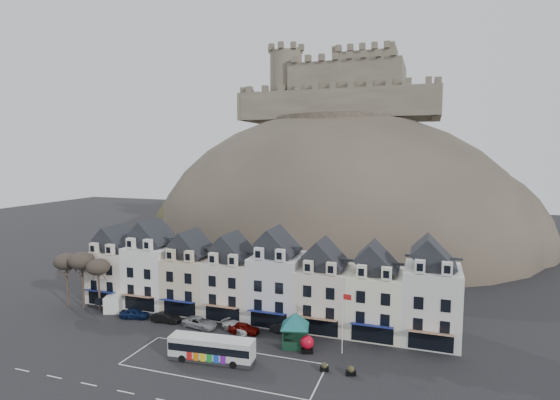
{
  "coord_description": "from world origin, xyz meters",
  "views": [
    {
      "loc": [
        23.08,
        -40.41,
        23.32
      ],
      "look_at": [
        0.87,
        24.0,
        16.07
      ],
      "focal_mm": 28.0,
      "sensor_mm": 36.0,
      "label": 1
    }
  ],
  "objects_px": {
    "white_van": "(117,301)",
    "car_maroon": "(244,328)",
    "car_charcoal": "(286,328)",
    "bus_shelter": "(295,320)",
    "car_white": "(236,327)",
    "car_black": "(166,318)",
    "car_navy": "(135,313)",
    "bus": "(212,348)",
    "car_silver": "(200,323)",
    "red_buoy": "(307,344)",
    "flagpole": "(343,319)"
  },
  "relations": [
    {
      "from": "red_buoy",
      "to": "flagpole",
      "type": "relative_size",
      "value": 0.27
    },
    {
      "from": "car_charcoal",
      "to": "car_silver",
      "type": "bearing_deg",
      "value": 103.68
    },
    {
      "from": "bus",
      "to": "car_black",
      "type": "bearing_deg",
      "value": 139.53
    },
    {
      "from": "bus",
      "to": "car_maroon",
      "type": "distance_m",
      "value": 8.24
    },
    {
      "from": "car_maroon",
      "to": "car_charcoal",
      "type": "distance_m",
      "value": 5.51
    },
    {
      "from": "car_silver",
      "to": "car_charcoal",
      "type": "bearing_deg",
      "value": -72.02
    },
    {
      "from": "car_navy",
      "to": "car_maroon",
      "type": "xyz_separation_m",
      "value": [
        16.8,
        0.28,
        -0.01
      ]
    },
    {
      "from": "car_black",
      "to": "car_white",
      "type": "xyz_separation_m",
      "value": [
        10.58,
        0.36,
        -0.04
      ]
    },
    {
      "from": "car_silver",
      "to": "car_maroon",
      "type": "distance_m",
      "value": 6.4
    },
    {
      "from": "bus",
      "to": "white_van",
      "type": "relative_size",
      "value": 1.75
    },
    {
      "from": "car_navy",
      "to": "car_white",
      "type": "xyz_separation_m",
      "value": [
        15.6,
        0.53,
        -0.07
      ]
    },
    {
      "from": "car_silver",
      "to": "car_charcoal",
      "type": "xyz_separation_m",
      "value": [
        11.6,
        1.97,
        0.02
      ]
    },
    {
      "from": "bus_shelter",
      "to": "car_navy",
      "type": "xyz_separation_m",
      "value": [
        -24.21,
        1.18,
        -2.58
      ]
    },
    {
      "from": "bus_shelter",
      "to": "car_white",
      "type": "distance_m",
      "value": 9.18
    },
    {
      "from": "bus",
      "to": "bus_shelter",
      "type": "xyz_separation_m",
      "value": [
        7.77,
        6.73,
        1.76
      ]
    },
    {
      "from": "flagpole",
      "to": "car_maroon",
      "type": "xyz_separation_m",
      "value": [
        -13.28,
        1.55,
        -3.56
      ]
    },
    {
      "from": "car_charcoal",
      "to": "car_white",
      "type": "bearing_deg",
      "value": 107.86
    },
    {
      "from": "bus",
      "to": "car_navy",
      "type": "height_order",
      "value": "bus"
    },
    {
      "from": "white_van",
      "to": "car_white",
      "type": "relative_size",
      "value": 1.31
    },
    {
      "from": "car_silver",
      "to": "car_charcoal",
      "type": "relative_size",
      "value": 1.14
    },
    {
      "from": "flagpole",
      "to": "car_black",
      "type": "xyz_separation_m",
      "value": [
        -25.07,
        1.45,
        -3.59
      ]
    },
    {
      "from": "car_black",
      "to": "white_van",
      "type": "bearing_deg",
      "value": 73.2
    },
    {
      "from": "car_navy",
      "to": "car_maroon",
      "type": "height_order",
      "value": "car_navy"
    },
    {
      "from": "red_buoy",
      "to": "car_silver",
      "type": "distance_m",
      "value": 15.8
    },
    {
      "from": "car_charcoal",
      "to": "bus_shelter",
      "type": "bearing_deg",
      "value": -141.98
    },
    {
      "from": "car_white",
      "to": "car_charcoal",
      "type": "height_order",
      "value": "car_charcoal"
    },
    {
      "from": "bus_shelter",
      "to": "car_silver",
      "type": "height_order",
      "value": "bus_shelter"
    },
    {
      "from": "white_van",
      "to": "car_navy",
      "type": "bearing_deg",
      "value": -47.01
    },
    {
      "from": "bus_shelter",
      "to": "car_white",
      "type": "relative_size",
      "value": 1.5
    },
    {
      "from": "car_silver",
      "to": "car_charcoal",
      "type": "distance_m",
      "value": 11.77
    },
    {
      "from": "car_navy",
      "to": "car_silver",
      "type": "height_order",
      "value": "car_navy"
    },
    {
      "from": "bus_shelter",
      "to": "car_maroon",
      "type": "bearing_deg",
      "value": 156.06
    },
    {
      "from": "white_van",
      "to": "bus_shelter",
      "type": "bearing_deg",
      "value": -28.08
    },
    {
      "from": "red_buoy",
      "to": "flagpole",
      "type": "distance_m",
      "value": 5.28
    },
    {
      "from": "car_navy",
      "to": "car_black",
      "type": "xyz_separation_m",
      "value": [
        5.02,
        0.17,
        -0.04
      ]
    },
    {
      "from": "bus_shelter",
      "to": "car_silver",
      "type": "xyz_separation_m",
      "value": [
        -13.81,
        1.32,
        -2.61
      ]
    },
    {
      "from": "flagpole",
      "to": "car_charcoal",
      "type": "bearing_deg",
      "value": 157.3
    },
    {
      "from": "white_van",
      "to": "car_charcoal",
      "type": "xyz_separation_m",
      "value": [
        27.11,
        -0.39,
        -0.5
      ]
    },
    {
      "from": "white_van",
      "to": "car_maroon",
      "type": "distance_m",
      "value": 22.02
    },
    {
      "from": "bus_shelter",
      "to": "red_buoy",
      "type": "bearing_deg",
      "value": -42.9
    },
    {
      "from": "car_charcoal",
      "to": "car_maroon",
      "type": "bearing_deg",
      "value": 113.45
    },
    {
      "from": "car_maroon",
      "to": "car_charcoal",
      "type": "relative_size",
      "value": 0.97
    },
    {
      "from": "red_buoy",
      "to": "car_black",
      "type": "xyz_separation_m",
      "value": [
        -21.0,
        2.4,
        -0.35
      ]
    },
    {
      "from": "bus_shelter",
      "to": "car_silver",
      "type": "bearing_deg",
      "value": 161.71
    },
    {
      "from": "white_van",
      "to": "car_charcoal",
      "type": "bearing_deg",
      "value": -21.76
    },
    {
      "from": "car_white",
      "to": "car_maroon",
      "type": "xyz_separation_m",
      "value": [
        1.2,
        -0.26,
        0.06
      ]
    },
    {
      "from": "car_black",
      "to": "car_silver",
      "type": "height_order",
      "value": "car_silver"
    },
    {
      "from": "car_maroon",
      "to": "car_black",
      "type": "bearing_deg",
      "value": 87.0
    },
    {
      "from": "bus",
      "to": "car_navy",
      "type": "distance_m",
      "value": 18.27
    },
    {
      "from": "car_maroon",
      "to": "bus_shelter",
      "type": "bearing_deg",
      "value": -104.63
    }
  ]
}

